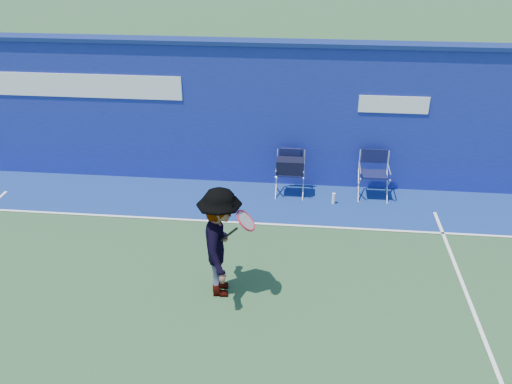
# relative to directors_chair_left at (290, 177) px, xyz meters

# --- Properties ---
(ground) EXTENTS (80.00, 80.00, 0.00)m
(ground) POSITION_rel_directors_chair_left_xyz_m (-1.57, -4.52, -0.41)
(ground) COLOR #284C2A
(ground) RESTS_ON ground
(stadium_wall) EXTENTS (24.00, 0.50, 3.08)m
(stadium_wall) POSITION_rel_directors_chair_left_xyz_m (-1.57, 0.68, 1.14)
(stadium_wall) COLOR navy
(stadium_wall) RESTS_ON ground
(out_of_bounds_strip) EXTENTS (24.00, 1.80, 0.01)m
(out_of_bounds_strip) POSITION_rel_directors_chair_left_xyz_m (-1.57, -0.42, -0.40)
(out_of_bounds_strip) COLOR navy
(out_of_bounds_strip) RESTS_ON ground
(court_lines) EXTENTS (24.00, 12.00, 0.01)m
(court_lines) POSITION_rel_directors_chair_left_xyz_m (-1.57, -3.92, -0.40)
(court_lines) COLOR white
(court_lines) RESTS_ON out_of_bounds_strip
(directors_chair_left) EXTENTS (0.57, 0.53, 0.96)m
(directors_chair_left) POSITION_rel_directors_chair_left_xyz_m (0.00, 0.00, 0.00)
(directors_chair_left) COLOR silver
(directors_chair_left) RESTS_ON ground
(directors_chair_right) EXTENTS (0.59, 0.53, 0.99)m
(directors_chair_right) POSITION_rel_directors_chair_left_xyz_m (1.73, 0.06, -0.10)
(directors_chair_right) COLOR silver
(directors_chair_right) RESTS_ON ground
(water_bottle) EXTENTS (0.07, 0.07, 0.24)m
(water_bottle) POSITION_rel_directors_chair_left_xyz_m (0.92, -0.33, -0.29)
(water_bottle) COLOR white
(water_bottle) RESTS_ON ground
(tennis_player) EXTENTS (0.95, 1.23, 1.79)m
(tennis_player) POSITION_rel_directors_chair_left_xyz_m (-0.90, -3.45, 0.49)
(tennis_player) COLOR #EA4738
(tennis_player) RESTS_ON ground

